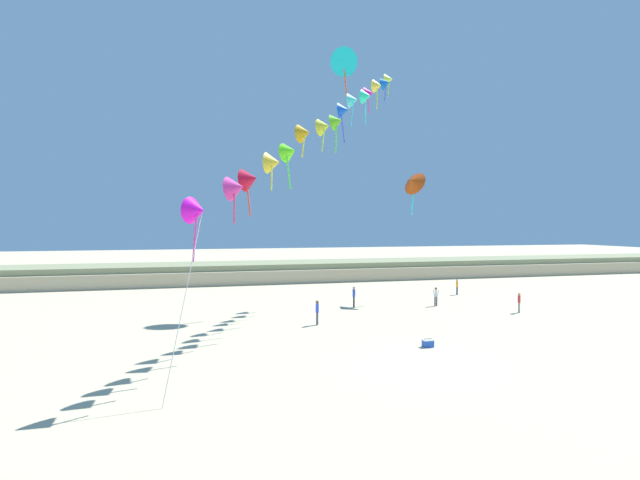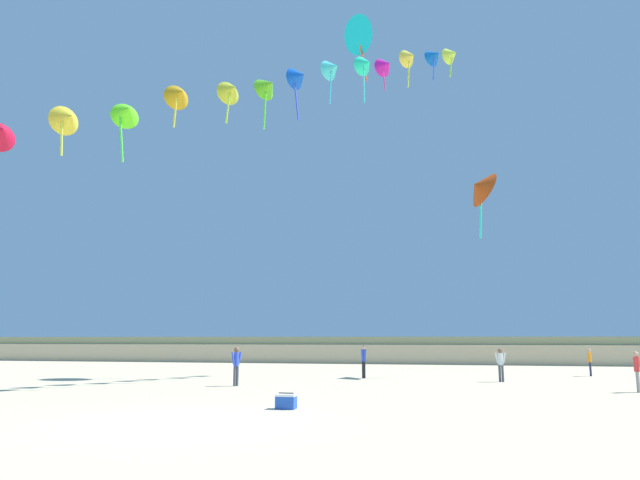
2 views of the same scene
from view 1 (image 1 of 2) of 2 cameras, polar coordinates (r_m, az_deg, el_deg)
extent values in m
plane|color=beige|center=(25.00, 12.16, -13.85)|extent=(240.00, 240.00, 0.00)
cube|color=#BFAE8B|center=(60.88, -4.49, -3.86)|extent=(120.00, 9.06, 1.53)
cube|color=gray|center=(60.79, -4.49, -2.94)|extent=(120.00, 7.70, 0.87)
cylinder|color=gray|center=(41.29, 21.77, -7.18)|extent=(0.11, 0.11, 0.77)
cylinder|color=gray|center=(41.16, 21.81, -7.21)|extent=(0.11, 0.11, 0.77)
cylinder|color=red|center=(41.13, 21.80, -6.29)|extent=(0.20, 0.20, 0.55)
cylinder|color=red|center=(41.30, 21.75, -6.20)|extent=(0.15, 0.20, 0.52)
cylinder|color=red|center=(40.96, 21.86, -6.27)|extent=(0.15, 0.20, 0.52)
sphere|color=tan|center=(41.08, 21.81, -5.76)|extent=(0.21, 0.21, 0.21)
cylinder|color=#474C56|center=(33.82, -0.29, -8.97)|extent=(0.12, 0.12, 0.83)
cylinder|color=#474C56|center=(33.68, -0.35, -9.02)|extent=(0.12, 0.12, 0.83)
cylinder|color=blue|center=(33.62, -0.32, -7.80)|extent=(0.22, 0.22, 0.59)
cylinder|color=blue|center=(33.80, -0.25, -7.68)|extent=(0.16, 0.21, 0.56)
cylinder|color=blue|center=(33.43, -0.39, -7.78)|extent=(0.16, 0.21, 0.56)
sphere|color=brown|center=(33.56, -0.32, -7.11)|extent=(0.23, 0.23, 0.23)
cylinder|color=#474C56|center=(42.52, 13.00, -6.84)|extent=(0.11, 0.11, 0.78)
cylinder|color=#474C56|center=(42.53, 13.19, -6.84)|extent=(0.11, 0.11, 0.78)
cylinder|color=white|center=(42.43, 13.10, -5.95)|extent=(0.21, 0.21, 0.55)
cylinder|color=white|center=(42.41, 12.86, -5.89)|extent=(0.20, 0.14, 0.53)
cylinder|color=white|center=(42.45, 13.34, -5.89)|extent=(0.20, 0.14, 0.53)
sphere|color=brown|center=(42.38, 13.11, -5.43)|extent=(0.21, 0.21, 0.21)
cylinder|color=#282D4C|center=(49.81, 15.37, -5.62)|extent=(0.11, 0.11, 0.75)
cylinder|color=#282D4C|center=(49.68, 15.41, -5.64)|extent=(0.11, 0.11, 0.75)
cylinder|color=orange|center=(49.67, 15.40, -4.90)|extent=(0.20, 0.20, 0.53)
cylinder|color=orange|center=(49.83, 15.34, -4.84)|extent=(0.11, 0.19, 0.50)
cylinder|color=orange|center=(49.50, 15.45, -4.88)|extent=(0.11, 0.19, 0.50)
sphere|color=tan|center=(49.63, 15.40, -4.48)|extent=(0.20, 0.20, 0.20)
cylinder|color=black|center=(40.83, 3.90, -7.11)|extent=(0.12, 0.12, 0.85)
cylinder|color=black|center=(40.98, 3.89, -7.08)|extent=(0.12, 0.12, 0.85)
cylinder|color=blue|center=(40.80, 3.90, -6.09)|extent=(0.22, 0.22, 0.60)
cylinder|color=blue|center=(40.60, 3.92, -6.06)|extent=(0.13, 0.22, 0.57)
cylinder|color=blue|center=(40.98, 3.88, -5.99)|extent=(0.13, 0.22, 0.57)
sphere|color=beige|center=(40.74, 3.90, -5.50)|extent=(0.23, 0.23, 0.23)
cone|color=#E811D5|center=(20.40, -13.88, 3.30)|extent=(1.27, 1.30, 1.11)
cylinder|color=#E539AC|center=(20.28, -14.11, 0.12)|extent=(0.23, 0.20, 1.82)
cone|color=#D93093|center=(22.41, -9.57, 5.90)|extent=(1.30, 1.38, 1.18)
cylinder|color=#E53974|center=(22.23, -9.77, 3.59)|extent=(0.09, 0.08, 1.37)
cone|color=red|center=(23.99, -7.98, 6.90)|extent=(1.35, 1.40, 1.20)
cylinder|color=#E54839|center=(23.79, -8.16, 4.53)|extent=(0.20, 0.25, 1.56)
cone|color=gold|center=(25.82, -5.39, 8.80)|extent=(1.18, 1.31, 1.11)
cylinder|color=#D3E539|center=(25.60, -5.54, 7.00)|extent=(0.09, 0.22, 1.21)
cone|color=#5DF11D|center=(27.92, -3.49, 10.04)|extent=(1.39, 1.39, 1.20)
cylinder|color=#44E539|center=(27.64, -3.63, 7.74)|extent=(0.29, 0.10, 1.84)
cone|color=#C48F12|center=(30.16, -1.80, 12.12)|extent=(1.31, 1.34, 1.14)
cylinder|color=yellow|center=(29.88, -1.92, 10.58)|extent=(0.21, 0.20, 1.25)
cone|color=gold|center=(32.27, 0.46, 12.81)|extent=(1.32, 1.35, 1.16)
cylinder|color=#B3E539|center=(31.97, 0.36, 11.29)|extent=(0.23, 0.16, 1.35)
cone|color=#59C31D|center=(34.02, 1.94, 13.40)|extent=(1.38, 1.43, 1.23)
cylinder|color=#4EE539|center=(33.67, 1.84, 11.49)|extent=(0.13, 0.12, 1.91)
cone|color=blue|center=(36.21, 2.70, 14.60)|extent=(1.19, 1.32, 1.13)
cylinder|color=blue|center=(35.81, 2.62, 12.67)|extent=(0.31, 0.17, 2.10)
cone|color=#41DBD0|center=(38.62, 3.78, 15.65)|extent=(1.24, 1.34, 1.14)
cylinder|color=#39C8E5|center=(38.23, 3.70, 14.11)|extent=(0.20, 0.27, 1.74)
cone|color=#21EBAB|center=(40.57, 5.31, 16.05)|extent=(1.27, 1.32, 1.12)
cylinder|color=#39E5D8|center=(40.14, 5.24, 14.40)|extent=(0.09, 0.19, 2.01)
cone|color=#D816A0|center=(42.73, 5.61, 16.32)|extent=(1.29, 1.30, 1.12)
cylinder|color=#E5398B|center=(42.37, 5.54, 15.17)|extent=(0.19, 0.08, 1.39)
cone|color=yellow|center=(44.77, 6.58, 17.11)|extent=(1.31, 1.31, 1.13)
cylinder|color=#D3E539|center=(44.35, 6.52, 15.79)|extent=(0.18, 0.24, 1.75)
cone|color=blue|center=(47.01, 7.52, 17.34)|extent=(1.39, 1.40, 1.20)
cylinder|color=blue|center=(46.63, 7.46, 16.27)|extent=(0.19, 0.15, 1.45)
cone|color=#CFEF3E|center=(49.29, 7.88, 17.70)|extent=(1.25, 1.30, 1.11)
cylinder|color=#9CE539|center=(48.90, 7.83, 16.71)|extent=(0.23, 0.14, 1.40)
cylinder|color=silver|center=(19.88, -15.38, -7.25)|extent=(1.56, 1.63, 7.24)
cone|color=#11CBD1|center=(44.49, 2.92, 19.69)|extent=(2.79, 2.65, 2.53)
cone|color=#E55B2D|center=(44.50, 2.92, 19.71)|extent=(1.57, 1.50, 1.40)
cylinder|color=#E55B2D|center=(44.00, 2.91, 17.61)|extent=(0.48, 0.32, 2.62)
cone|color=#CB440E|center=(45.42, 10.56, 6.54)|extent=(2.40, 2.67, 2.27)
cone|color=#2DE5CF|center=(45.42, 10.56, 6.57)|extent=(1.36, 1.49, 1.27)
cylinder|color=#2DE5CF|center=(45.31, 10.55, 4.48)|extent=(0.27, 0.30, 2.63)
cube|color=blue|center=(28.54, 12.23, -11.51)|extent=(0.56, 0.40, 0.36)
cube|color=white|center=(28.49, 12.23, -11.10)|extent=(0.58, 0.41, 0.06)
cylinder|color=black|center=(28.48, 12.23, -10.98)|extent=(0.45, 0.03, 0.03)
camera|label=2|loc=(19.79, 49.56, -12.58)|focal=32.00mm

